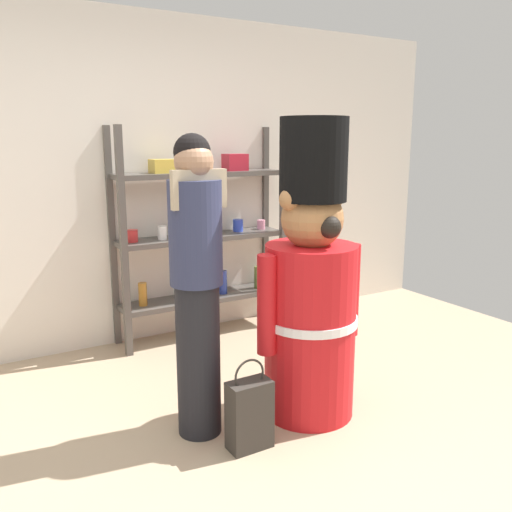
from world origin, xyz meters
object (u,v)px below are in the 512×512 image
object	(u,v)px
teddy_bear_guard	(311,292)
shopping_bag	(250,414)
merchandise_shelf	(202,233)
person_shopper	(197,280)

from	to	relation	value
teddy_bear_guard	shopping_bag	size ratio (longest dim) A/B	3.45
teddy_bear_guard	shopping_bag	bearing A→B (deg)	-162.16
merchandise_shelf	shopping_bag	distance (m)	1.94
merchandise_shelf	shopping_bag	bearing A→B (deg)	-107.55
merchandise_shelf	shopping_bag	world-z (taller)	merchandise_shelf
teddy_bear_guard	person_shopper	size ratio (longest dim) A/B	1.05
merchandise_shelf	teddy_bear_guard	bearing A→B (deg)	-91.40
merchandise_shelf	person_shopper	xyz separation A→B (m)	(-0.71, -1.44, 0.02)
merchandise_shelf	teddy_bear_guard	world-z (taller)	teddy_bear_guard
merchandise_shelf	teddy_bear_guard	xyz separation A→B (m)	(-0.04, -1.57, -0.12)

